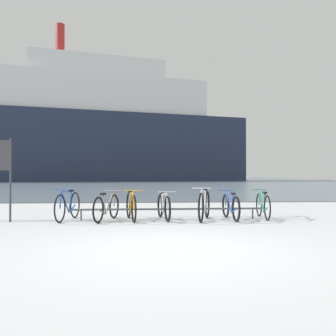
{
  "coord_description": "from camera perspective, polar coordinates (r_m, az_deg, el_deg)",
  "views": [
    {
      "loc": [
        -0.42,
        -5.91,
        1.18
      ],
      "look_at": [
        0.38,
        6.68,
        1.38
      ],
      "focal_mm": 40.72,
      "sensor_mm": 36.0,
      "label": 1
    }
  ],
  "objects": [
    {
      "name": "bicycle_5",
      "position": [
        10.06,
        9.35,
        -5.71
      ],
      "size": [
        0.46,
        1.64,
        0.75
      ],
      "color": "black",
      "rests_on": "ground"
    },
    {
      "name": "info_sign",
      "position": [
        10.32,
        -23.63,
        0.44
      ],
      "size": [
        0.54,
        0.19,
        2.07
      ],
      "color": "#33383D",
      "rests_on": "ground"
    },
    {
      "name": "bicycle_2",
      "position": [
        9.78,
        -5.55,
        -5.74
      ],
      "size": [
        0.46,
        1.64,
        0.79
      ],
      "color": "black",
      "rests_on": "ground"
    },
    {
      "name": "bike_rack",
      "position": [
        9.86,
        0.06,
        -6.22
      ],
      "size": [
        4.93,
        0.13,
        0.31
      ],
      "color": "#4C5156",
      "rests_on": "ground"
    },
    {
      "name": "ferry_ship",
      "position": [
        64.09,
        -9.78,
        5.6
      ],
      "size": [
        48.69,
        20.06,
        25.22
      ],
      "color": "#232D47",
      "rests_on": "ground"
    },
    {
      "name": "bicycle_1",
      "position": [
        9.82,
        -9.17,
        -5.8
      ],
      "size": [
        0.61,
        1.64,
        0.76
      ],
      "color": "black",
      "rests_on": "ground"
    },
    {
      "name": "bicycle_0",
      "position": [
        10.09,
        -14.77,
        -5.48
      ],
      "size": [
        0.47,
        1.74,
        0.82
      ],
      "color": "black",
      "rests_on": "ground"
    },
    {
      "name": "bicycle_4",
      "position": [
        9.85,
        5.44,
        -5.57
      ],
      "size": [
        0.65,
        1.73,
        0.85
      ],
      "color": "black",
      "rests_on": "ground"
    },
    {
      "name": "bicycle_3",
      "position": [
        9.93,
        -0.64,
        -5.79
      ],
      "size": [
        0.46,
        1.62,
        0.75
      ],
      "color": "black",
      "rests_on": "ground"
    },
    {
      "name": "bicycle_6",
      "position": [
        10.52,
        14.02,
        -5.44
      ],
      "size": [
        0.46,
        1.6,
        0.76
      ],
      "color": "black",
      "rests_on": "ground"
    },
    {
      "name": "ground",
      "position": [
        59.82,
        -3.23,
        -2.09
      ],
      "size": [
        80.0,
        132.0,
        0.08
      ],
      "color": "silver"
    }
  ]
}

